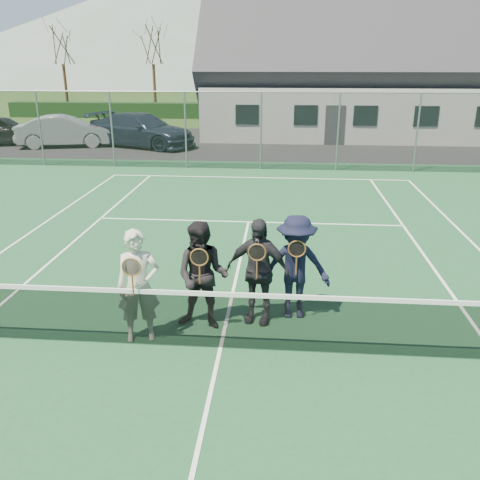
{
  "coord_description": "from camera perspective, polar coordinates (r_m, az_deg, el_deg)",
  "views": [
    {
      "loc": [
        0.86,
        -6.71,
        4.19
      ],
      "look_at": [
        0.17,
        1.5,
        1.25
      ],
      "focal_mm": 38.0,
      "sensor_mm": 36.0,
      "label": 1
    }
  ],
  "objects": [
    {
      "name": "ground",
      "position": [
        27.05,
        2.94,
        10.7
      ],
      "size": [
        220.0,
        220.0,
        0.0
      ],
      "primitive_type": "plane",
      "color": "#2D4C1B",
      "rests_on": "ground"
    },
    {
      "name": "court_surface",
      "position": [
        7.95,
        -2.2,
        -12.09
      ],
      "size": [
        30.0,
        30.0,
        0.02
      ],
      "primitive_type": "cube",
      "color": "#1C4C2B",
      "rests_on": "ground"
    },
    {
      "name": "tarmac_carpark",
      "position": [
        27.47,
        -5.58,
        10.78
      ],
      "size": [
        40.0,
        12.0,
        0.01
      ],
      "primitive_type": "cube",
      "color": "black",
      "rests_on": "ground"
    },
    {
      "name": "hedge_row",
      "position": [
        38.89,
        3.59,
        14.23
      ],
      "size": [
        40.0,
        1.2,
        1.1
      ],
      "primitive_type": "cube",
      "color": "black",
      "rests_on": "ground"
    },
    {
      "name": "hill_west",
      "position": [
        105.06,
        -10.24,
        21.98
      ],
      "size": [
        110.0,
        110.0,
        18.0
      ],
      "primitive_type": "cone",
      "color": "slate",
      "rests_on": "ground"
    },
    {
      "name": "hill_centre",
      "position": [
        103.72,
        16.71,
        22.65
      ],
      "size": [
        120.0,
        120.0,
        22.0
      ],
      "primitive_type": "cone",
      "color": "slate",
      "rests_on": "ground"
    },
    {
      "name": "car_a",
      "position": [
        29.41,
        -25.2,
        11.09
      ],
      "size": [
        4.65,
        2.74,
        1.49
      ],
      "primitive_type": "imported",
      "rotation": [
        0.0,
        0.0,
        1.81
      ],
      "color": "black",
      "rests_on": "ground"
    },
    {
      "name": "car_b",
      "position": [
        27.55,
        -19.02,
        11.48
      ],
      "size": [
        4.97,
        2.81,
        1.55
      ],
      "primitive_type": "imported",
      "rotation": [
        0.0,
        0.0,
        1.83
      ],
      "color": "#9A9EA3",
      "rests_on": "ground"
    },
    {
      "name": "car_c",
      "position": [
        26.58,
        -11.0,
        12.02
      ],
      "size": [
        6.15,
        4.28,
        1.65
      ],
      "primitive_type": "imported",
      "rotation": [
        0.0,
        0.0,
        1.19
      ],
      "color": "#192033",
      "rests_on": "ground"
    },
    {
      "name": "court_markings",
      "position": [
        7.94,
        -2.2,
        -12.0
      ],
      "size": [
        11.03,
        23.83,
        0.01
      ],
      "color": "white",
      "rests_on": "court_surface"
    },
    {
      "name": "tennis_net",
      "position": [
        7.69,
        -2.25,
        -8.73
      ],
      "size": [
        11.68,
        0.08,
        1.1
      ],
      "color": "slate",
      "rests_on": "ground"
    },
    {
      "name": "perimeter_fence",
      "position": [
        20.4,
        2.37,
        12.12
      ],
      "size": [
        30.07,
        0.07,
        3.02
      ],
      "color": "slate",
      "rests_on": "ground"
    },
    {
      "name": "clubhouse",
      "position": [
        30.87,
        11.22,
        18.92
      ],
      "size": [
        15.6,
        8.2,
        7.7
      ],
      "color": "silver",
      "rests_on": "ground"
    },
    {
      "name": "tree_a",
      "position": [
        43.17,
        -19.53,
        20.73
      ],
      "size": [
        3.2,
        3.2,
        7.77
      ],
      "color": "#362113",
      "rests_on": "ground"
    },
    {
      "name": "tree_b",
      "position": [
        40.95,
        -9.87,
        21.61
      ],
      "size": [
        3.2,
        3.2,
        7.77
      ],
      "color": "#382314",
      "rests_on": "ground"
    },
    {
      "name": "tree_c",
      "position": [
        39.76,
        6.9,
        21.82
      ],
      "size": [
        3.2,
        3.2,
        7.77
      ],
      "color": "#331E12",
      "rests_on": "ground"
    },
    {
      "name": "tree_d",
      "position": [
        41.27,
        21.88,
        20.56
      ],
      "size": [
        3.2,
        3.2,
        7.77
      ],
      "color": "#3B2715",
      "rests_on": "ground"
    },
    {
      "name": "player_a",
      "position": [
        7.92,
        -11.34,
        -5.13
      ],
      "size": [
        0.75,
        0.59,
        1.8
      ],
      "color": "beige",
      "rests_on": "court_surface"
    },
    {
      "name": "player_b",
      "position": [
        8.15,
        -4.21,
        -4.06
      ],
      "size": [
        0.94,
        0.77,
        1.8
      ],
      "color": "black",
      "rests_on": "court_surface"
    },
    {
      "name": "player_c",
      "position": [
        8.33,
        1.99,
        -3.49
      ],
      "size": [
        1.13,
        0.67,
        1.8
      ],
      "color": "#242429",
      "rests_on": "court_surface"
    },
    {
      "name": "player_d",
      "position": [
        8.51,
        6.26,
        -3.07
      ],
      "size": [
        1.22,
        0.77,
        1.8
      ],
      "color": "black",
      "rests_on": "court_surface"
    }
  ]
}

